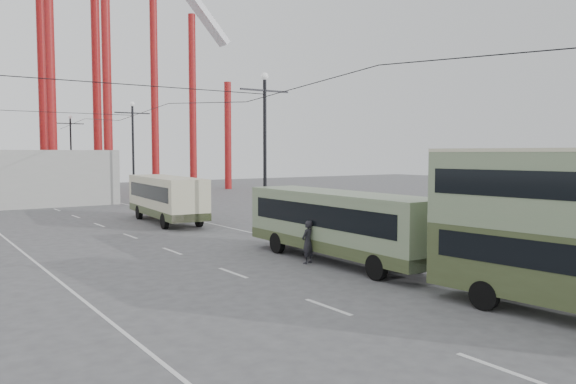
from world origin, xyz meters
TOP-DOWN VIEW (x-y plane):
  - ground at (0.00, 0.00)m, footprint 160.00×160.00m
  - road_markings at (-0.86, 19.70)m, footprint 12.52×120.00m
  - lamp_post_mid at (5.60, 18.00)m, footprint 3.20×0.44m
  - lamp_post_far at (5.60, 40.00)m, footprint 3.20×0.44m
  - lamp_post_distant at (5.60, 62.00)m, footprint 3.20×0.44m
  - single_decker_green at (3.95, 9.42)m, footprint 2.68×10.82m
  - single_decker_cream at (3.18, 26.74)m, footprint 3.43×10.22m
  - pedestrian at (2.57, 9.83)m, footprint 0.79×0.66m

SIDE VIEW (x-z plane):
  - ground at x=0.00m, z-range 0.00..0.00m
  - road_markings at x=-0.86m, z-range 0.00..0.01m
  - pedestrian at x=2.57m, z-range 0.00..1.86m
  - single_decker_green at x=3.95m, z-range 0.20..3.24m
  - single_decker_cream at x=3.18m, z-range 0.20..3.32m
  - lamp_post_mid at x=5.60m, z-range 0.02..9.34m
  - lamp_post_far at x=5.60m, z-range 0.02..9.34m
  - lamp_post_distant at x=5.60m, z-range 0.02..9.34m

